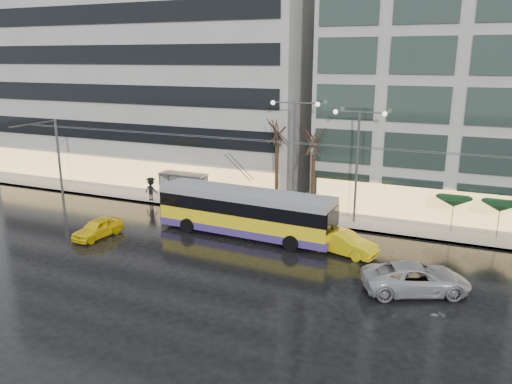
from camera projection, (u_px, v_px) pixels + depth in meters
The scene contains 19 objects.
ground at pixel (207, 259), 31.68m from camera, with size 140.00×140.00×0.00m, color black.
sidewalk at pixel (305, 204), 43.33m from camera, with size 80.00×10.00×0.15m, color gray.
kerb at pixel (285, 221), 38.93m from camera, with size 80.00×0.10×0.15m, color slate.
building_left at pixel (156, 70), 51.69m from camera, with size 34.00×14.00×22.00m, color #9D9B96.
trolleybus at pixel (245, 214), 35.56m from camera, with size 13.13×5.39×6.03m.
catenary at pixel (269, 170), 37.23m from camera, with size 42.24×5.12×7.00m.
bus_shelter at pixel (181, 180), 43.83m from camera, with size 4.20×1.60×2.51m.
street_lamp_near at pixel (294, 142), 38.94m from camera, with size 3.96×0.36×9.03m.
street_lamp_far at pixel (358, 150), 37.12m from camera, with size 3.96×0.36×8.53m.
tree_a at pixel (277, 127), 39.40m from camera, with size 3.20×3.20×8.40m.
tree_b at pixel (314, 138), 38.62m from camera, with size 3.20×3.20×7.70m.
parasol_a at pixel (454, 202), 35.50m from camera, with size 2.50×2.50×2.65m.
parasol_b at pixel (500, 207), 34.36m from camera, with size 2.50×2.50×2.65m.
taxi_a at pixel (98, 228), 35.45m from camera, with size 1.58×3.92×1.34m, color yellow.
taxi_b at pixel (343, 243), 32.44m from camera, with size 1.59×4.55×1.50m, color yellow.
sedan_silver at pixel (416, 278), 27.10m from camera, with size 2.66×5.76×1.60m, color #A2A3A7.
pedestrian_a at pixel (215, 191), 41.88m from camera, with size 0.98×0.99×2.19m.
pedestrian_b at pixel (232, 190), 43.88m from camera, with size 1.13×1.01×1.90m.
pedestrian_c at pixel (151, 188), 43.95m from camera, with size 1.24×0.83×2.11m.
Camera 1 is at (14.41, -25.87, 12.43)m, focal length 35.00 mm.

